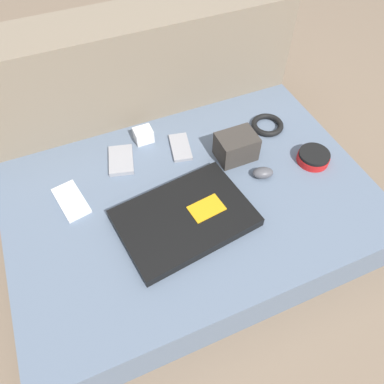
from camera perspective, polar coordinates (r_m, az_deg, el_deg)
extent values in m
plane|color=#7A6651|center=(1.18, 0.00, -5.30)|extent=(8.00, 8.00, 0.00)
cube|color=slate|center=(1.11, 0.00, -3.12)|extent=(1.02, 0.69, 0.16)
cube|color=#7F705B|center=(1.30, -8.07, 15.95)|extent=(1.02, 0.20, 0.47)
cube|color=black|center=(0.99, -1.12, -3.98)|extent=(0.37, 0.28, 0.03)
cube|color=orange|center=(0.99, 2.22, -2.48)|extent=(0.10, 0.07, 0.00)
ellipsoid|color=#4C4C51|center=(1.11, 10.74, 2.89)|extent=(0.07, 0.05, 0.03)
cylinder|color=red|center=(1.19, 17.97, 4.92)|extent=(0.10, 0.10, 0.02)
cylinder|color=black|center=(1.18, 18.17, 5.46)|extent=(0.09, 0.09, 0.01)
cube|color=#99999E|center=(1.17, -1.77, 6.84)|extent=(0.08, 0.12, 0.01)
cube|color=#99999E|center=(1.15, -10.76, 4.80)|extent=(0.10, 0.13, 0.01)
cube|color=silver|center=(1.09, -17.93, -1.27)|extent=(0.09, 0.14, 0.01)
cube|color=#38332D|center=(1.13, 6.76, 6.88)|extent=(0.11, 0.09, 0.08)
cube|color=silver|center=(1.20, -7.41, 8.59)|extent=(0.06, 0.05, 0.04)
torus|color=black|center=(1.26, 11.41, 9.98)|extent=(0.10, 0.10, 0.02)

